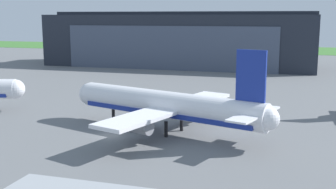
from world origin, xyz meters
name	(u,v)px	position (x,y,z in m)	size (l,w,h in m)	color
ground_plane	(109,136)	(0.00, 0.00, 0.00)	(440.00, 440.00, 0.00)	slate
grass_field_strip	(245,49)	(0.00, 189.58, 0.04)	(440.00, 56.00, 0.08)	#3E7631
maintenance_hangar	(179,40)	(-15.17, 98.44, 9.84)	(100.41, 29.57, 20.60)	#232833
airliner_near_left	(166,106)	(8.30, 4.46, 4.53)	(36.59, 31.91, 14.28)	white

